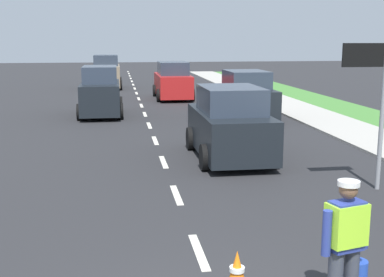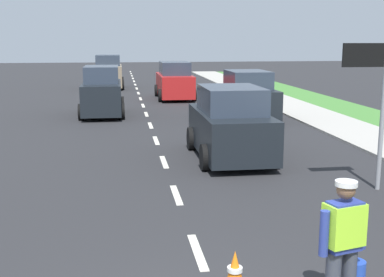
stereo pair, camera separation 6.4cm
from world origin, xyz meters
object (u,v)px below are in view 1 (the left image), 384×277
(lane_direction_sign, at_px, (374,81))
(car_oncoming_third, at_px, (106,73))
(car_parked_far, at_px, (245,97))
(traffic_cone_near, at_px, (237,272))
(car_outgoing_far, at_px, (173,82))
(car_oncoming_second, at_px, (100,93))
(road_worker, at_px, (346,240))
(car_outgoing_ahead, at_px, (230,125))

(lane_direction_sign, height_order, car_oncoming_third, lane_direction_sign)
(lane_direction_sign, distance_m, car_oncoming_third, 25.39)
(lane_direction_sign, distance_m, car_parked_far, 10.46)
(traffic_cone_near, relative_size, car_parked_far, 0.14)
(car_parked_far, bearing_deg, car_outgoing_far, 106.10)
(car_oncoming_second, height_order, car_outgoing_far, car_oncoming_second)
(lane_direction_sign, bearing_deg, car_oncoming_third, 103.91)
(car_outgoing_far, bearing_deg, car_oncoming_third, 119.41)
(lane_direction_sign, height_order, car_oncoming_second, lane_direction_sign)
(road_worker, relative_size, car_outgoing_ahead, 0.41)
(road_worker, bearing_deg, lane_direction_sign, 60.11)
(car_outgoing_far, bearing_deg, car_oncoming_second, -123.14)
(car_outgoing_ahead, bearing_deg, car_parked_far, 72.33)
(lane_direction_sign, bearing_deg, road_worker, -119.89)
(car_outgoing_far, height_order, car_oncoming_third, car_oncoming_third)
(road_worker, bearing_deg, car_oncoming_second, 101.16)
(lane_direction_sign, distance_m, car_oncoming_second, 13.69)
(car_outgoing_ahead, bearing_deg, car_outgoing_far, 89.92)
(traffic_cone_near, relative_size, car_outgoing_far, 0.14)
(traffic_cone_near, distance_m, car_parked_far, 15.05)
(car_oncoming_second, distance_m, car_oncoming_third, 12.45)
(lane_direction_sign, bearing_deg, car_outgoing_ahead, 125.00)
(lane_direction_sign, xyz_separation_m, car_oncoming_second, (-6.14, 12.16, -1.42))
(car_parked_far, xyz_separation_m, car_oncoming_third, (-5.94, 14.26, 0.11))
(road_worker, distance_m, car_oncoming_third, 29.64)
(car_parked_far, bearing_deg, lane_direction_sign, -89.16)
(car_outgoing_ahead, relative_size, car_parked_far, 0.98)
(car_oncoming_second, bearing_deg, car_parked_far, -16.81)
(car_oncoming_third, bearing_deg, car_parked_far, -67.37)
(lane_direction_sign, xyz_separation_m, car_outgoing_far, (-2.35, 17.96, -1.46))
(lane_direction_sign, relative_size, car_oncoming_third, 0.79)
(lane_direction_sign, distance_m, car_outgoing_far, 18.17)
(car_outgoing_ahead, xyz_separation_m, car_outgoing_far, (0.02, 14.58, 0.02))
(lane_direction_sign, bearing_deg, car_parked_far, 90.84)
(road_worker, distance_m, car_outgoing_far, 22.81)
(car_parked_far, distance_m, car_oncoming_third, 15.45)
(car_oncoming_second, bearing_deg, lane_direction_sign, -63.22)
(car_outgoing_far, xyz_separation_m, car_oncoming_third, (-3.75, 6.65, 0.09))
(car_oncoming_third, bearing_deg, traffic_cone_near, -85.75)
(road_worker, bearing_deg, traffic_cone_near, 151.15)
(road_worker, height_order, lane_direction_sign, lane_direction_sign)
(road_worker, relative_size, car_parked_far, 0.40)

